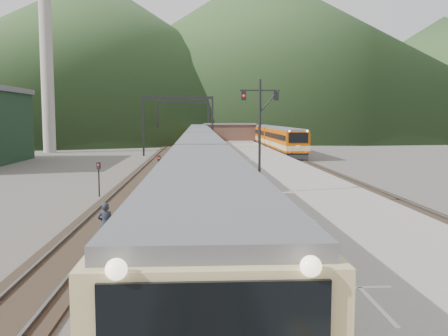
{
  "coord_description": "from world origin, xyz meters",
  "views": [
    {
      "loc": [
        -0.17,
        -12.57,
        5.2
      ],
      "look_at": [
        1.46,
        18.69,
        2.0
      ],
      "focal_mm": 40.0,
      "sensor_mm": 36.0,
      "label": 1
    }
  ],
  "objects": [
    {
      "name": "short_signal_a",
      "position": [
        -2.31,
        0.58,
        1.46
      ],
      "size": [
        0.26,
        0.22,
        2.27
      ],
      "color": "black",
      "rests_on": "ground"
    },
    {
      "name": "short_signal_c",
      "position": [
        -6.66,
        20.15,
        1.46
      ],
      "size": [
        0.26,
        0.22,
        2.27
      ],
      "color": "black",
      "rests_on": "ground"
    },
    {
      "name": "smokestack",
      "position": [
        -22.0,
        62.0,
        15.0
      ],
      "size": [
        1.8,
        1.8,
        30.0
      ],
      "primitive_type": "cylinder",
      "color": "#9E998E",
      "rests_on": "ground"
    },
    {
      "name": "track_far",
      "position": [
        -5.0,
        40.0,
        0.07
      ],
      "size": [
        2.6,
        200.0,
        0.23
      ],
      "color": "black",
      "rests_on": "ground"
    },
    {
      "name": "platform",
      "position": [
        5.6,
        38.0,
        0.5
      ],
      "size": [
        8.0,
        100.0,
        1.0
      ],
      "primitive_type": "cube",
      "color": "gray",
      "rests_on": "ground"
    },
    {
      "name": "main_train",
      "position": [
        0.0,
        46.01,
        2.13
      ],
      "size": [
        3.11,
        106.65,
        3.8
      ],
      "color": "#D1B97C",
      "rests_on": "track_main"
    },
    {
      "name": "hill_a",
      "position": [
        -40.0,
        190.0,
        30.0
      ],
      "size": [
        180.0,
        180.0,
        60.0
      ],
      "primitive_type": "cone",
      "color": "#2E4322",
      "rests_on": "ground"
    },
    {
      "name": "gantry_near",
      "position": [
        -2.85,
        55.0,
        5.59
      ],
      "size": [
        9.55,
        0.25,
        8.0
      ],
      "color": "black",
      "rests_on": "ground"
    },
    {
      "name": "second_train",
      "position": [
        11.5,
        64.08,
        1.95
      ],
      "size": [
        2.81,
        38.32,
        3.43
      ],
      "color": "#C04C00",
      "rests_on": "track_second"
    },
    {
      "name": "hill_c",
      "position": [
        110.0,
        210.0,
        25.0
      ],
      "size": [
        160.0,
        160.0,
        50.0
      ],
      "primitive_type": "cone",
      "color": "#2E4322",
      "rests_on": "ground"
    },
    {
      "name": "signal_mast",
      "position": [
        3.22,
        14.72,
        4.84
      ],
      "size": [
        2.2,
        0.3,
        6.25
      ],
      "color": "black",
      "rests_on": "platform"
    },
    {
      "name": "track_main",
      "position": [
        0.0,
        40.0,
        0.07
      ],
      "size": [
        2.6,
        200.0,
        0.23
      ],
      "color": "black",
      "rests_on": "ground"
    },
    {
      "name": "track_second",
      "position": [
        11.5,
        40.0,
        0.07
      ],
      "size": [
        2.6,
        200.0,
        0.23
      ],
      "color": "black",
      "rests_on": "ground"
    },
    {
      "name": "gantry_far",
      "position": [
        -2.85,
        80.0,
        5.59
      ],
      "size": [
        9.55,
        0.25,
        8.0
      ],
      "color": "black",
      "rests_on": "ground"
    },
    {
      "name": "short_signal_b",
      "position": [
        -3.15,
        25.59,
        1.46
      ],
      "size": [
        0.23,
        0.17,
        2.27
      ],
      "color": "black",
      "rests_on": "ground"
    },
    {
      "name": "worker",
      "position": [
        -3.92,
        7.44,
        0.89
      ],
      "size": [
        0.66,
        0.44,
        1.78
      ],
      "primitive_type": "imported",
      "rotation": [
        0.0,
        0.0,
        3.17
      ],
      "color": "#1D2330",
      "rests_on": "ground"
    },
    {
      "name": "station_shed",
      "position": [
        5.6,
        78.0,
        2.57
      ],
      "size": [
        9.4,
        4.4,
        3.1
      ],
      "color": "#52372B",
      "rests_on": "platform"
    },
    {
      "name": "hill_b",
      "position": [
        30.0,
        230.0,
        37.5
      ],
      "size": [
        220.0,
        220.0,
        75.0
      ],
      "primitive_type": "cone",
      "color": "#2E4322",
      "rests_on": "ground"
    },
    {
      "name": "ground",
      "position": [
        0.0,
        0.0,
        0.0
      ],
      "size": [
        400.0,
        400.0,
        0.0
      ],
      "primitive_type": "plane",
      "color": "#47423D",
      "rests_on": "ground"
    }
  ]
}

